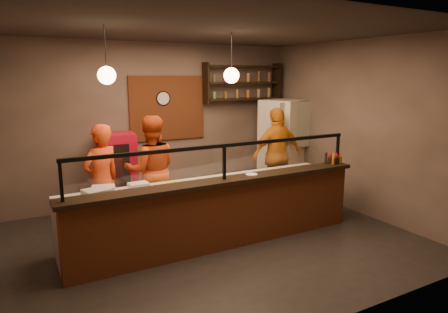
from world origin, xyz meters
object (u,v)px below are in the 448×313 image
pepper_mill (326,158)px  wall_clock (163,98)px  fridge (283,146)px  condiment_caddy (335,160)px  cook_left (102,180)px  cook_mid (151,170)px  pizza_dough (204,182)px  cook_right (277,155)px  red_cooler (119,172)px

pepper_mill → wall_clock: bearing=125.9°
fridge → pepper_mill: bearing=-128.2°
condiment_caddy → pepper_mill: pepper_mill is taller
cook_left → pepper_mill: cook_left is taller
cook_mid → condiment_caddy: bearing=164.1°
cook_left → pepper_mill: bearing=134.8°
cook_left → cook_mid: 0.87m
cook_mid → pepper_mill: 3.01m
wall_clock → pizza_dough: size_ratio=0.56×
pizza_dough → condiment_caddy: bearing=-11.3°
cook_mid → cook_right: size_ratio=0.98×
wall_clock → cook_left: wall_clock is taller
wall_clock → pizza_dough: (-0.19, -2.27, -1.19)m
red_cooler → pepper_mill: bearing=-32.6°
cook_left → cook_mid: bearing=163.2°
wall_clock → pepper_mill: bearing=-54.1°
red_cooler → wall_clock: bearing=22.4°
cook_mid → fridge: 3.25m
cook_left → condiment_caddy: bearing=135.0°
pizza_dough → cook_left: bearing=147.1°
red_cooler → cook_right: bearing=-11.8°
red_cooler → pepper_mill: red_cooler is taller
fridge → cook_mid: bearing=167.3°
pizza_dough → pepper_mill: size_ratio=2.72×
wall_clock → cook_mid: (-0.71, -1.25, -1.15)m
cook_left → fridge: 4.13m
pepper_mill → fridge: bearing=73.9°
red_cooler → pepper_mill: (2.98, -2.37, 0.41)m
cook_left → pizza_dough: size_ratio=3.38×
cook_mid → condiment_caddy: (2.81, -1.47, 0.17)m
red_cooler → cook_left: bearing=-110.6°
wall_clock → cook_mid: size_ratio=0.16×
cook_left → fridge: (4.07, 0.66, 0.11)m
wall_clock → pepper_mill: (1.94, -2.68, -0.94)m
fridge → condiment_caddy: bearing=-123.4°
cook_mid → red_cooler: (-0.34, 0.94, -0.20)m
wall_clock → red_cooler: wall_clock is taller
wall_clock → pizza_dough: wall_clock is taller
fridge → pizza_dough: (-2.69, -1.55, -0.11)m
wall_clock → pizza_dough: bearing=-94.9°
cook_left → wall_clock: bearing=-163.7°
cook_left → cook_mid: (0.87, 0.12, 0.04)m
cook_right → pizza_dough: bearing=27.6°
cook_left → red_cooler: cook_left is taller
fridge → pepper_mill: fridge is taller
fridge → condiment_caddy: (-0.40, -2.00, 0.09)m
wall_clock → condiment_caddy: (2.10, -2.72, -0.99)m
fridge → red_cooler: size_ratio=1.36×
fridge → pizza_dough: size_ratio=3.80×
pizza_dough → pepper_mill: pepper_mill is taller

